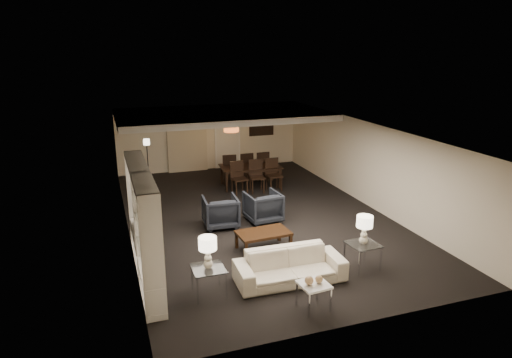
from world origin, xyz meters
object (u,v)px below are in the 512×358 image
object	(u,v)px
coffee_table	(263,240)
table_lamp_left	(208,253)
chair_fl	(229,168)
floor_lamp	(148,161)
armchair_right	(263,207)
floor_speaker	(140,213)
chair_nr	(274,175)
chair_nl	(239,178)
marble_table	(313,296)
chair_fm	(245,167)
dining_table	(251,176)
vase_blue	(148,243)
pendant_light	(231,128)
table_lamp_right	(364,230)
side_table_left	(209,281)
armchair_left	(220,212)
television	(141,216)
vase_amber	(143,208)
chair_nm	(257,177)
chair_fr	(261,165)
side_table_right	(362,256)
sofa	(290,266)

from	to	relation	value
coffee_table	table_lamp_left	size ratio (longest dim) A/B	1.94
chair_fl	floor_lamp	xyz separation A→B (m)	(-2.64, 1.09, 0.24)
armchair_right	floor_speaker	world-z (taller)	floor_speaker
chair_nr	chair_nl	bearing A→B (deg)	177.89
chair_nl	marble_table	bearing A→B (deg)	-101.72
armchair_right	chair_fm	world-z (taller)	chair_fm
floor_speaker	dining_table	world-z (taller)	floor_speaker
vase_blue	pendant_light	bearing A→B (deg)	62.58
table_lamp_right	chair_fm	size ratio (longest dim) A/B	0.60
pendant_light	side_table_left	world-z (taller)	pendant_light
side_table_left	floor_lamp	world-z (taller)	floor_lamp
chair_fl	table_lamp_right	bearing A→B (deg)	104.07
pendant_light	marble_table	distance (m)	8.51
armchair_left	television	size ratio (longest dim) A/B	0.78
chair_fl	chair_fm	size ratio (longest dim) A/B	1.00
armchair_right	vase_amber	size ratio (longest dim) A/B	4.98
table_lamp_right	chair_nm	world-z (taller)	table_lamp_right
chair_fr	table_lamp_right	bearing A→B (deg)	87.23
table_lamp_right	chair_fm	xyz separation A→B (m)	(-0.41, 7.09, -0.36)
vase_amber	chair_nr	size ratio (longest dim) A/B	0.17
coffee_table	chair_nl	size ratio (longest dim) A/B	1.16
coffee_table	marble_table	bearing A→B (deg)	-90.00
chair_fm	chair_nm	bearing A→B (deg)	87.61
dining_table	side_table_right	bearing A→B (deg)	-81.59
table_lamp_left	vase_amber	bearing A→B (deg)	145.10
side_table_right	floor_speaker	world-z (taller)	floor_speaker
floor_speaker	chair_fm	world-z (taller)	floor_speaker
pendant_light	side_table_right	world-z (taller)	pendant_light
sofa	chair_nr	distance (m)	6.10
pendant_light	dining_table	world-z (taller)	pendant_light
floor_lamp	dining_table	bearing A→B (deg)	-28.19
marble_table	television	world-z (taller)	television
vase_blue	vase_amber	xyz separation A→B (m)	(0.00, 0.50, 0.51)
vase_amber	floor_lamp	distance (m)	7.53
sofa	table_lamp_left	distance (m)	1.79
side_table_right	floor_speaker	xyz separation A→B (m)	(-4.36, 3.55, 0.27)
armchair_left	vase_amber	xyz separation A→B (m)	(-2.17, -2.55, 1.24)
floor_speaker	chair_nr	world-z (taller)	floor_speaker
table_lamp_left	marble_table	world-z (taller)	table_lamp_left
vase_amber	coffee_table	bearing A→B (deg)	17.12
pendant_light	sofa	distance (m)	7.43
side_table_right	chair_fm	size ratio (longest dim) A/B	0.58
coffee_table	armchair_right	bearing A→B (deg)	70.56
dining_table	chair_fm	xyz separation A→B (m)	(0.00, 0.65, 0.17)
floor_speaker	sofa	bearing A→B (deg)	-70.50
armchair_right	chair_nl	bearing A→B (deg)	-96.50
table_lamp_left	floor_lamp	distance (m)	8.18
coffee_table	armchair_right	distance (m)	1.81
armchair_left	marble_table	world-z (taller)	armchair_left
table_lamp_left	vase_amber	xyz separation A→B (m)	(-1.07, 0.75, 0.76)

